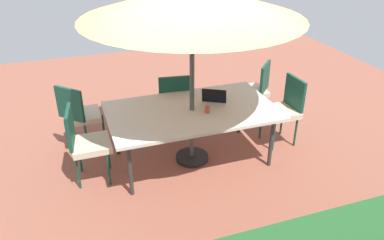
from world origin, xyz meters
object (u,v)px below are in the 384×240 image
(dining_table, at_px, (192,113))
(chair_southwest, at_px, (255,89))
(chair_west, at_px, (284,107))
(chair_southeast, at_px, (79,113))
(chair_south, at_px, (173,100))
(patio_umbrella, at_px, (192,2))
(cup, at_px, (207,110))
(chair_east, at_px, (85,141))
(laptop, at_px, (215,98))

(dining_table, bearing_deg, chair_southwest, -149.59)
(chair_southwest, bearing_deg, chair_west, 49.54)
(chair_southwest, relative_size, chair_southeast, 1.00)
(chair_south, bearing_deg, chair_southwest, -172.44)
(patio_umbrella, height_order, cup, patio_umbrella)
(chair_east, distance_m, chair_south, 1.53)
(patio_umbrella, relative_size, chair_east, 2.64)
(chair_west, xyz_separation_m, chair_south, (1.42, -0.74, 0.00))
(chair_west, height_order, cup, chair_west)
(patio_umbrella, height_order, chair_south, patio_umbrella)
(dining_table, height_order, cup, cup)
(chair_west, xyz_separation_m, laptop, (1.03, -0.10, 0.25))
(dining_table, distance_m, laptop, 0.39)
(patio_umbrella, bearing_deg, chair_southeast, -30.16)
(laptop, bearing_deg, chair_south, -29.31)
(chair_west, bearing_deg, cup, -83.70)
(dining_table, bearing_deg, chair_south, -88.00)
(dining_table, xyz_separation_m, chair_west, (-1.39, -0.03, -0.16))
(dining_table, distance_m, chair_west, 1.40)
(chair_east, distance_m, cup, 1.54)
(chair_southwest, xyz_separation_m, chair_south, (1.33, -0.01, 0.00))
(chair_west, height_order, chair_east, same)
(cup, bearing_deg, chair_east, -6.16)
(laptop, bearing_deg, chair_southeast, 8.57)
(chair_southeast, distance_m, laptop, 1.87)
(chair_southwest, xyz_separation_m, laptop, (0.94, 0.64, 0.25))
(dining_table, bearing_deg, chair_west, -178.92)
(dining_table, distance_m, chair_southwest, 1.52)
(chair_east, xyz_separation_m, cup, (-1.51, 0.16, 0.25))
(chair_south, bearing_deg, cup, 108.69)
(patio_umbrella, relative_size, cup, 29.43)
(chair_east, distance_m, chair_southeast, 0.78)
(chair_southwest, xyz_separation_m, chair_southeast, (2.67, -0.03, 0.00))
(chair_west, xyz_separation_m, cup, (1.24, 0.17, 0.25))
(laptop, height_order, cup, laptop)
(chair_southeast, relative_size, chair_south, 1.00)
(patio_umbrella, bearing_deg, chair_southwest, -149.59)
(chair_west, relative_size, cup, 11.16)
(cup, bearing_deg, dining_table, -44.52)
(chair_east, relative_size, laptop, 2.45)
(chair_west, bearing_deg, patio_umbrella, -90.61)
(chair_southwest, bearing_deg, dining_table, -16.53)
(patio_umbrella, distance_m, chair_south, 1.73)
(chair_east, bearing_deg, patio_umbrella, -82.76)
(patio_umbrella, bearing_deg, chair_west, -178.92)
(patio_umbrella, relative_size, chair_south, 2.64)
(chair_southeast, xyz_separation_m, laptop, (-1.72, 0.67, 0.25))
(chair_east, xyz_separation_m, chair_south, (-1.33, -0.76, 0.00))
(chair_west, relative_size, chair_southeast, 1.00)
(chair_south, height_order, laptop, chair_south)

